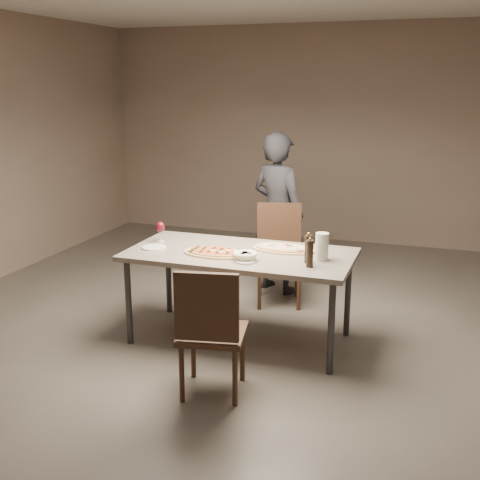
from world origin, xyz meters
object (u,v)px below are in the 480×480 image
(ham_pizza, at_px, (284,248))
(carafe, at_px, (322,247))
(pepper_mill_left, at_px, (308,249))
(chair_near, at_px, (210,326))
(chair_far, at_px, (279,248))
(bread_basket, at_px, (245,256))
(diner, at_px, (278,213))
(zucchini_pizza, at_px, (216,252))
(dining_table, at_px, (240,259))

(ham_pizza, height_order, carafe, carafe)
(pepper_mill_left, bearing_deg, chair_near, -118.05)
(ham_pizza, height_order, chair_far, chair_far)
(bread_basket, bearing_deg, diner, 96.09)
(zucchini_pizza, relative_size, bread_basket, 2.81)
(ham_pizza, relative_size, carafe, 2.44)
(ham_pizza, distance_m, pepper_mill_left, 0.39)
(zucchini_pizza, bearing_deg, chair_near, -81.75)
(chair_near, bearing_deg, carafe, 49.96)
(dining_table, height_order, diner, diner)
(bread_basket, distance_m, carafe, 0.59)
(ham_pizza, distance_m, bread_basket, 0.43)
(zucchini_pizza, xyz_separation_m, chair_far, (0.21, 1.13, -0.24))
(chair_far, bearing_deg, dining_table, 70.52)
(diner, bearing_deg, bread_basket, 119.00)
(chair_near, bearing_deg, dining_table, 86.45)
(zucchini_pizza, xyz_separation_m, carafe, (0.82, 0.12, 0.09))
(pepper_mill_left, height_order, chair_far, pepper_mill_left)
(zucchini_pizza, relative_size, pepper_mill_left, 2.26)
(pepper_mill_left, bearing_deg, ham_pizza, 133.35)
(dining_table, relative_size, carafe, 8.53)
(dining_table, relative_size, chair_near, 1.96)
(zucchini_pizza, height_order, bread_basket, bread_basket)
(carafe, height_order, chair_far, carafe)
(carafe, relative_size, chair_far, 0.22)
(zucchini_pizza, relative_size, chair_far, 0.56)
(chair_near, relative_size, chair_far, 0.97)
(pepper_mill_left, xyz_separation_m, chair_far, (-0.53, 1.12, -0.33))
(ham_pizza, distance_m, diner, 1.18)
(pepper_mill_left, height_order, chair_near, pepper_mill_left)
(ham_pizza, bearing_deg, zucchini_pizza, -155.17)
(zucchini_pizza, distance_m, ham_pizza, 0.56)
(carafe, bearing_deg, dining_table, 179.85)
(carafe, height_order, chair_near, carafe)
(zucchini_pizza, distance_m, carafe, 0.83)
(ham_pizza, bearing_deg, chair_far, 100.87)
(dining_table, height_order, ham_pizza, ham_pizza)
(chair_near, xyz_separation_m, chair_far, (-0.07, 1.97, 0.01))
(bread_basket, distance_m, chair_near, 0.80)
(carafe, xyz_separation_m, diner, (-0.70, 1.29, -0.05))
(ham_pizza, relative_size, chair_near, 0.56)
(diner, bearing_deg, pepper_mill_left, 136.90)
(zucchini_pizza, bearing_deg, carafe, -1.92)
(carafe, relative_size, chair_near, 0.23)
(dining_table, xyz_separation_m, chair_far, (0.05, 1.00, -0.16))
(dining_table, height_order, pepper_mill_left, pepper_mill_left)
(dining_table, height_order, zucchini_pizza, zucchini_pizza)
(dining_table, height_order, chair_far, chair_far)
(bread_basket, bearing_deg, chair_near, -89.35)
(ham_pizza, relative_size, bread_basket, 2.73)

